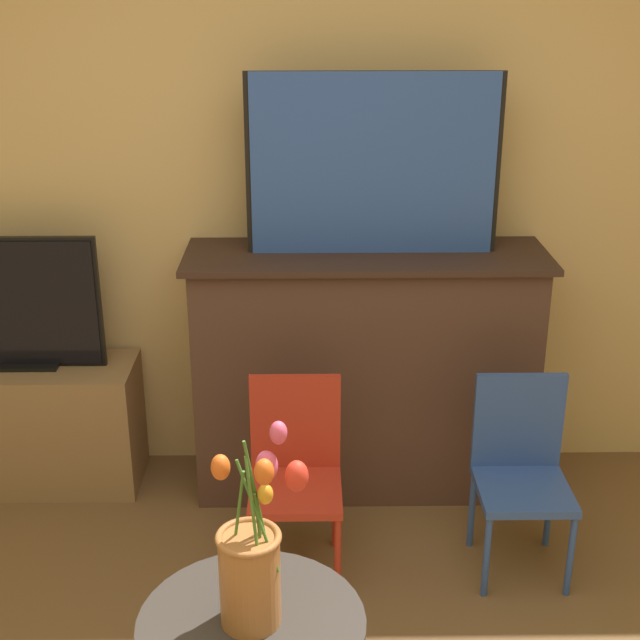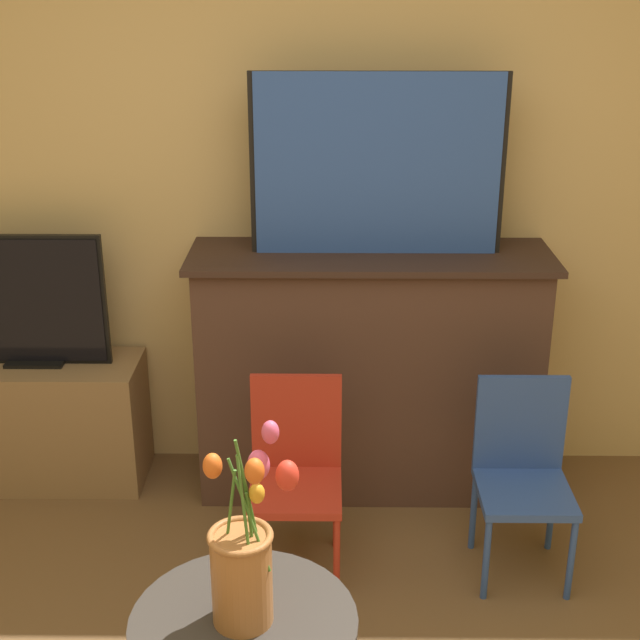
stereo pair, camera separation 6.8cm
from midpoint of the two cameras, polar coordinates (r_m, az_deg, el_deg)
name	(u,v)px [view 2 (the right image)]	position (r m, az deg, el deg)	size (l,w,h in m)	color
wall_back	(302,160)	(3.68, -0.59, 10.18)	(8.00, 0.06, 2.70)	tan
fireplace_mantel	(368,369)	(3.70, 3.63, -3.14)	(1.44, 0.47, 1.04)	#4C3328
painting	(378,165)	(3.44, 4.28, 9.87)	(0.97, 0.03, 0.69)	black
tv_stand	(44,421)	(4.00, -16.78, -6.23)	(0.85, 0.36, 0.54)	olive
tv_monitor	(29,302)	(3.79, -17.62, 1.08)	(0.63, 0.12, 0.55)	black
chair_red	(296,466)	(3.25, -0.94, -9.31)	(0.33, 0.33, 0.72)	#B22D1E
chair_blue	(522,467)	(3.33, 13.40, -9.16)	(0.33, 0.33, 0.72)	#2D4C99
vase_tulips	(244,561)	(2.36, -4.04, -15.16)	(0.24, 0.18, 0.56)	#AD6B38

